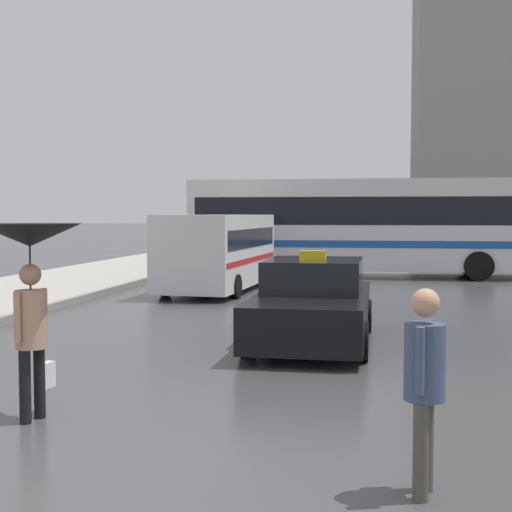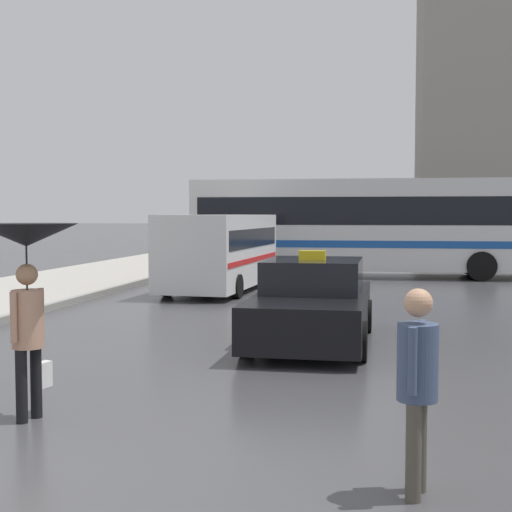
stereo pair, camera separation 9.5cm
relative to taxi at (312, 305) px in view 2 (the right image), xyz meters
name	(u,v)px [view 2 (the right image)]	position (x,y,z in m)	size (l,w,h in m)	color
ground_plane	(4,497)	(-1.63, -6.96, -0.65)	(300.00, 300.00, 0.00)	#424244
taxi	(312,305)	(0.00, 0.00, 0.00)	(1.91, 4.30, 1.56)	black
ambulance_van	(220,248)	(-3.43, 7.68, 0.55)	(2.31, 5.83, 2.15)	silver
city_bus	(358,223)	(0.18, 13.14, 1.21)	(11.48, 2.90, 3.34)	silver
pedestrian_with_umbrella	(27,263)	(-2.45, -5.04, 1.02)	(1.06, 1.06, 2.07)	black
pedestrian_man	(417,375)	(1.48, -6.36, 0.30)	(0.38, 0.47, 1.61)	#4C473D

